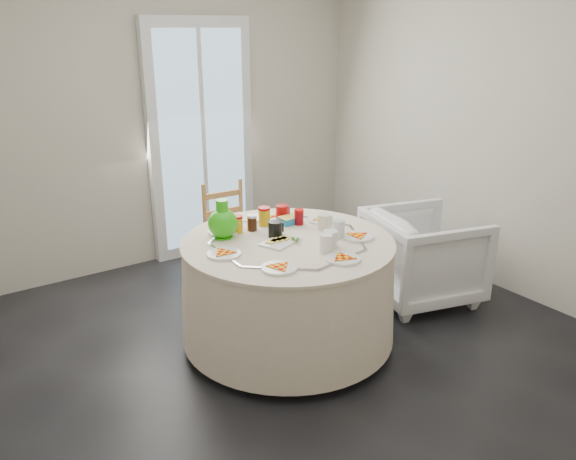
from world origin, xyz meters
TOP-DOWN VIEW (x-y plane):
  - floor at (0.00, 0.00)m, footprint 4.00×4.00m
  - wall_back at (0.00, 2.00)m, footprint 4.00×0.02m
  - wall_right at (2.00, 0.00)m, footprint 0.02×4.00m
  - glass_door at (0.40, 1.95)m, footprint 1.00×0.08m
  - table at (0.09, 0.14)m, footprint 1.39×1.39m
  - wooden_chair at (0.23, 1.13)m, footprint 0.40×0.38m
  - armchair at (1.31, 0.08)m, footprint 0.88×0.91m
  - place_settings at (0.09, 0.14)m, footprint 1.23×1.23m
  - jar_cluster at (0.10, 0.40)m, footprint 0.52×0.32m
  - butter_tub at (0.28, 0.40)m, footprint 0.14×0.10m
  - green_pitcher at (-0.22, 0.42)m, footprint 0.23×0.23m
  - cheese_platter at (0.03, 0.14)m, footprint 0.30×0.24m
  - mugs_glasses at (0.24, 0.12)m, footprint 0.87×0.87m

SIDE VIEW (x-z plane):
  - floor at x=0.00m, z-range 0.00..0.00m
  - table at x=0.09m, z-range 0.02..0.73m
  - armchair at x=1.31m, z-range 0.00..0.78m
  - wooden_chair at x=0.23m, z-range 0.04..0.90m
  - place_settings at x=0.09m, z-range 0.76..0.78m
  - cheese_platter at x=0.03m, z-range 0.76..0.79m
  - butter_tub at x=0.28m, z-range 0.76..0.81m
  - mugs_glasses at x=0.24m, z-range 0.75..0.87m
  - jar_cluster at x=0.10m, z-range 0.75..0.89m
  - green_pitcher at x=-0.22m, z-range 0.75..0.99m
  - glass_door at x=0.40m, z-range 0.00..2.10m
  - wall_back at x=0.00m, z-range 0.00..2.60m
  - wall_right at x=2.00m, z-range 0.00..2.60m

